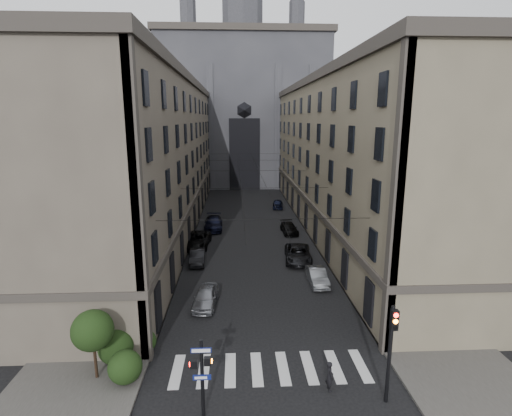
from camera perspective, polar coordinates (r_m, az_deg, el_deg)
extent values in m
cube|color=#383533|center=(53.65, -12.17, -2.60)|extent=(7.00, 80.00, 0.15)
cube|color=#383533|center=(54.36, 10.26, -2.31)|extent=(7.00, 80.00, 0.15)
cube|color=beige|center=(24.51, 2.00, -21.91)|extent=(11.00, 3.20, 0.01)
cube|color=#4D453B|center=(52.65, -15.87, 6.81)|extent=(13.00, 60.00, 18.00)
cube|color=#38332D|center=(52.62, -16.50, 17.04)|extent=(13.60, 60.60, 0.90)
cube|color=#38332D|center=(53.31, -15.56, 1.68)|extent=(13.40, 60.30, 0.50)
cube|color=brown|center=(53.58, 13.79, 7.02)|extent=(13.00, 60.00, 18.00)
cube|color=#38332D|center=(53.55, 14.33, 17.08)|extent=(13.60, 60.60, 0.90)
cube|color=#38332D|center=(54.23, 13.52, 1.97)|extent=(13.40, 60.30, 0.50)
cube|color=#2D2D33|center=(90.13, -1.85, 13.32)|extent=(34.00, 22.00, 30.00)
cube|color=#38332D|center=(91.64, -1.92, 23.06)|extent=(35.00, 23.00, 1.20)
cylinder|color=#2D2D33|center=(93.04, -1.95, 27.00)|extent=(8.40, 8.40, 14.00)
cone|color=#2D2D33|center=(90.46, -9.75, 26.93)|extent=(3.20, 3.20, 13.00)
cone|color=#2D2D33|center=(90.90, 5.89, 26.96)|extent=(3.20, 3.20, 13.00)
cube|color=black|center=(79.38, -1.64, 7.64)|extent=(6.00, 0.30, 14.00)
cylinder|color=black|center=(20.50, -7.68, -22.98)|extent=(0.18, 0.18, 4.00)
cube|color=orange|center=(19.97, -6.91, -20.89)|extent=(0.34, 0.24, 0.38)
cube|color=#FF0C07|center=(20.22, -8.87, -21.17)|extent=(0.34, 0.24, 0.38)
cube|color=navy|center=(19.53, -7.85, -19.50)|extent=(0.95, 0.05, 0.24)
cube|color=navy|center=(20.30, -7.73, -22.85)|extent=(0.85, 0.05, 0.27)
cylinder|color=black|center=(21.81, 18.53, -19.29)|extent=(0.20, 0.20, 5.20)
cube|color=black|center=(20.66, 19.15, -14.87)|extent=(0.34, 0.30, 1.00)
cylinder|color=#FF0C07|center=(20.39, 19.39, -14.26)|extent=(0.22, 0.05, 0.22)
cylinder|color=orange|center=(20.53, 19.32, -15.06)|extent=(0.22, 0.05, 0.22)
cylinder|color=black|center=(20.68, 19.26, -15.85)|extent=(0.22, 0.05, 0.22)
sphere|color=black|center=(23.78, -18.20, -20.76)|extent=(1.80, 1.80, 1.80)
sphere|color=black|center=(25.46, -19.41, -18.20)|extent=(2.00, 2.00, 2.00)
sphere|color=black|center=(26.10, -15.63, -17.88)|extent=(1.40, 1.40, 1.40)
cylinder|color=black|center=(24.51, -21.99, -19.17)|extent=(0.16, 0.16, 2.40)
sphere|color=black|center=(23.73, -22.32, -15.87)|extent=(2.20, 2.20, 2.20)
cylinder|color=black|center=(25.97, 1.18, -1.63)|extent=(14.00, 0.03, 0.03)
cylinder|color=black|center=(37.70, -0.13, 2.86)|extent=(14.00, 0.03, 0.03)
cylinder|color=black|center=(50.55, -0.86, 5.35)|extent=(14.00, 0.03, 0.03)
cylinder|color=black|center=(63.46, -1.30, 6.84)|extent=(14.00, 0.03, 0.03)
cylinder|color=black|center=(75.40, -1.57, 7.75)|extent=(14.00, 0.03, 0.03)
cylinder|color=black|center=(51.56, -2.35, 5.04)|extent=(0.03, 60.00, 0.03)
cylinder|color=black|center=(51.65, 0.54, 5.06)|extent=(0.03, 60.00, 0.03)
imported|color=gray|center=(31.19, -7.20, -12.47)|extent=(2.05, 4.36, 1.44)
imported|color=black|center=(39.85, -8.38, -6.90)|extent=(1.60, 4.11, 1.34)
imported|color=black|center=(44.77, -8.45, -4.52)|extent=(3.07, 5.95, 1.61)
imported|color=black|center=(51.49, -6.10, -2.17)|extent=(2.38, 5.61, 1.62)
imported|color=gray|center=(35.14, 8.72, -9.63)|extent=(1.47, 4.11, 1.35)
imported|color=black|center=(40.15, 6.02, -6.54)|extent=(3.03, 5.71, 1.53)
imported|color=black|center=(49.67, 4.76, -2.90)|extent=(2.05, 4.47, 1.27)
imported|color=black|center=(63.27, 3.12, 0.55)|extent=(2.01, 4.12, 1.35)
imported|color=black|center=(22.84, 10.46, -22.54)|extent=(0.46, 0.64, 1.64)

